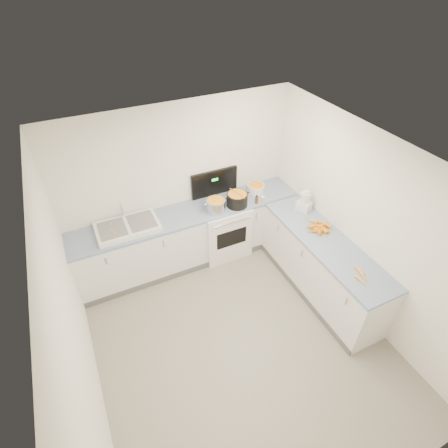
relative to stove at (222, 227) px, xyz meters
name	(u,v)px	position (x,y,z in m)	size (l,w,h in m)	color
floor	(239,340)	(-0.55, -1.69, -0.47)	(3.50, 4.00, 0.00)	gray
ceiling	(248,175)	(-0.55, -1.69, 2.03)	(3.50, 4.00, 0.00)	white
wall_back	(180,185)	(-0.55, 0.31, 0.78)	(3.50, 2.50, 0.00)	white
wall_left	(74,335)	(-2.30, -1.69, 0.78)	(4.00, 2.50, 0.00)	white
wall_right	(366,230)	(1.20, -1.69, 0.78)	(4.00, 2.50, 0.00)	white
counter_back	(190,236)	(-0.55, 0.01, 0.00)	(3.50, 0.62, 0.94)	white
counter_right	(321,266)	(0.90, -1.39, 0.00)	(0.62, 2.20, 0.94)	white
stove	(222,227)	(0.00, 0.00, 0.00)	(0.76, 0.65, 1.36)	white
sink	(128,227)	(-1.45, 0.02, 0.50)	(0.86, 0.52, 0.31)	white
steel_pot	(216,206)	(-0.16, -0.12, 0.55)	(0.29, 0.29, 0.21)	silver
black_pot	(237,200)	(0.18, -0.13, 0.56)	(0.32, 0.32, 0.23)	black
wooden_spoon	(237,193)	(0.18, -0.13, 0.68)	(0.01, 0.01, 0.34)	#AD7A47
mixing_bowl	(256,188)	(0.63, 0.08, 0.53)	(0.27, 0.27, 0.13)	white
extract_bottle	(257,200)	(0.48, -0.21, 0.53)	(0.05, 0.05, 0.12)	#593319
spice_jar	(263,200)	(0.57, -0.23, 0.51)	(0.05, 0.05, 0.09)	#E5B266
food_processor	(305,202)	(1.03, -0.66, 0.61)	(0.22, 0.24, 0.33)	white
carrot_pile	(319,227)	(0.95, -1.13, 0.50)	(0.37, 0.44, 0.08)	orange
peeled_carrots	(362,275)	(0.86, -2.07, 0.49)	(0.16, 0.30, 0.04)	#FF9F26
peelings	(110,230)	(-1.68, 0.00, 0.54)	(0.17, 0.27, 0.01)	tan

